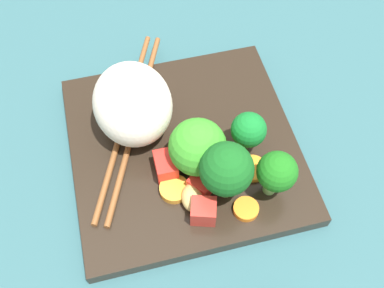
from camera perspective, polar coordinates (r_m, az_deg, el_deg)
ground_plane at (r=50.11cm, az=-0.99°, el=-1.57°), size 110.00×110.00×2.00cm
square_plate at (r=48.59cm, az=-1.02°, el=-0.50°), size 23.64×23.64×1.57cm
rice_mound at (r=46.15cm, az=-7.41°, el=4.94°), size 8.62×9.56×8.17cm
broccoli_floret_0 at (r=41.14cm, az=4.31°, el=-3.22°), size 5.05×5.05×7.42cm
broccoli_floret_1 at (r=43.40cm, az=0.70°, el=-0.44°), size 5.63×5.63×6.65cm
broccoli_floret_2 at (r=42.66cm, az=10.53°, el=-3.51°), size 3.85×3.85×5.83cm
broccoli_floret_3 at (r=45.04cm, az=7.07°, el=1.71°), size 3.56×3.56×5.42cm
carrot_slice_0 at (r=44.36cm, az=6.76°, el=-8.06°), size 3.32×3.32×0.65cm
carrot_slice_1 at (r=46.02cm, az=5.03°, el=-3.50°), size 3.16×3.16×0.67cm
carrot_slice_2 at (r=47.82cm, az=2.36°, el=0.20°), size 4.33×4.33×0.42cm
carrot_slice_3 at (r=44.93cm, az=-2.22°, el=-5.64°), size 4.14×4.14×0.78cm
carrot_slice_4 at (r=46.49cm, az=7.57°, el=-3.04°), size 3.22×3.22×0.58cm
carrot_slice_5 at (r=47.04cm, az=4.37°, el=-1.34°), size 3.18×3.18×0.58cm
pepper_chunk_0 at (r=45.31cm, az=-3.28°, el=-2.77°), size 2.06×2.83×2.29cm
pepper_chunk_1 at (r=44.73cm, az=1.58°, el=-4.54°), size 3.77×3.69×1.90cm
pepper_chunk_2 at (r=43.13cm, az=2.05°, el=-8.25°), size 2.88×2.73×2.32cm
pepper_chunk_3 at (r=47.30cm, az=-0.99°, el=0.28°), size 2.87×2.99×1.30cm
chicken_piece_3 at (r=43.93cm, az=0.03°, el=-6.67°), size 2.62×3.27×1.81cm
chopstick_pair at (r=49.70cm, az=-7.75°, el=2.97°), size 11.06×23.50×0.61cm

